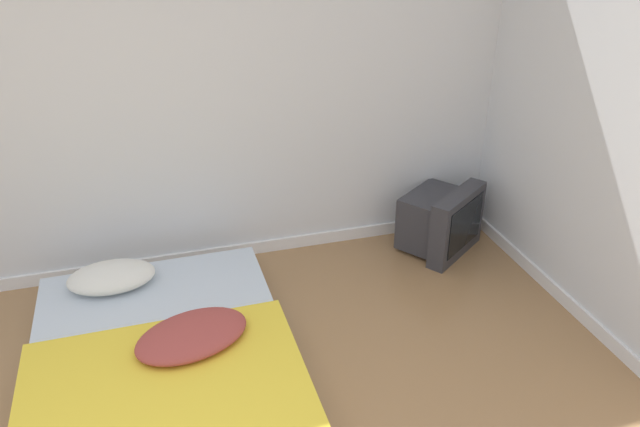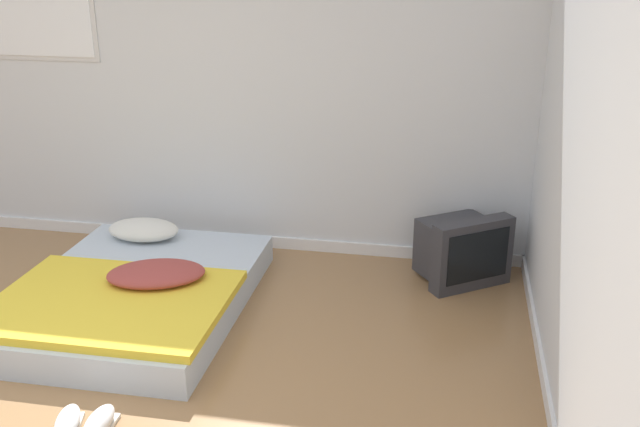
% 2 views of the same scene
% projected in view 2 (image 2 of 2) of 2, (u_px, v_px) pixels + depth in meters
% --- Properties ---
extents(wall_back, '(7.56, 0.08, 2.60)m').
position_uv_depth(wall_back, '(177.00, 77.00, 5.24)').
color(wall_back, silver).
rests_on(wall_back, ground_plane).
extents(wall_right, '(0.08, 7.33, 2.60)m').
position_uv_depth(wall_right, '(620.00, 221.00, 2.48)').
color(wall_right, silver).
rests_on(wall_right, ground_plane).
extents(mattress_bed, '(1.38, 1.82, 0.34)m').
position_uv_depth(mattress_bed, '(135.00, 292.00, 4.53)').
color(mattress_bed, silver).
rests_on(mattress_bed, ground_plane).
extents(crt_tv, '(0.68, 0.66, 0.48)m').
position_uv_depth(crt_tv, '(461.00, 249.00, 4.91)').
color(crt_tv, '#333338').
rests_on(crt_tv, ground_plane).
extents(sneaker_pair, '(0.30, 0.30, 0.10)m').
position_uv_depth(sneaker_pair, '(83.00, 423.00, 3.40)').
color(sneaker_pair, silver).
rests_on(sneaker_pair, ground_plane).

